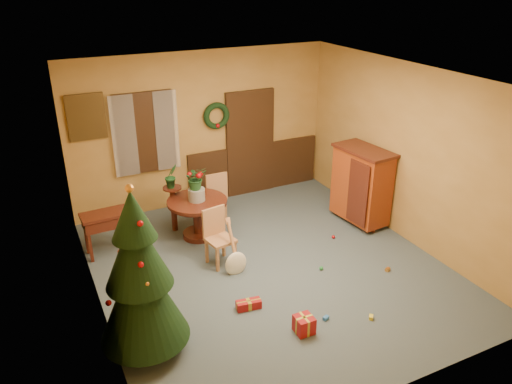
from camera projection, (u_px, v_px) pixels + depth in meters
room_envelope at (215, 145)px, 9.51m from camera, size 5.50×5.50×5.50m
dining_table at (198, 211)px, 8.36m from camera, size 1.00×1.00×0.69m
urn at (197, 195)px, 8.24m from camera, size 0.28×0.28×0.20m
centerpiece_plant at (196, 178)px, 8.11m from camera, size 0.35×0.31×0.39m
chair_near at (218, 234)px, 7.64m from camera, size 0.45×0.45×0.90m
chair_far at (215, 193)px, 8.99m from camera, size 0.40×0.40×0.92m
guitar at (236, 250)px, 7.38m from camera, size 0.44×0.58×0.79m
plant_stand at (173, 204)px, 8.57m from camera, size 0.32×0.32×0.82m
stand_plant at (171, 176)px, 8.36m from camera, size 0.27×0.24×0.41m
christmas_tree at (139, 277)px, 5.63m from camera, size 1.05×1.05×2.17m
writing_desk at (108, 223)px, 7.88m from camera, size 0.82×0.44×0.71m
sideboard at (361, 184)px, 8.76m from camera, size 0.68×1.14×1.39m
gift_b at (304, 324)px, 6.28m from camera, size 0.23×0.23×0.23m
gift_c at (145, 337)px, 6.12m from camera, size 0.33×0.34×0.15m
gift_d at (249, 304)px, 6.74m from camera, size 0.35×0.18×0.12m
toy_a at (326, 318)px, 6.53m from camera, size 0.09×0.07×0.05m
toy_b at (321, 268)px, 7.61m from camera, size 0.06×0.06×0.06m
toy_c at (371, 317)px, 6.55m from camera, size 0.09×0.09×0.05m
toy_d at (333, 237)px, 8.49m from camera, size 0.06×0.06×0.06m
toy_e at (388, 270)px, 7.58m from camera, size 0.09×0.07×0.05m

